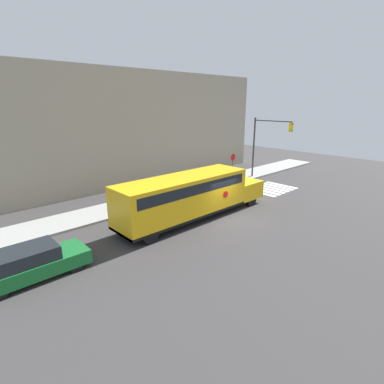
% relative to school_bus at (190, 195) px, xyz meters
% --- Properties ---
extents(ground_plane, '(60.00, 60.00, 0.00)m').
position_rel_school_bus_xyz_m(ground_plane, '(1.87, -1.57, -1.69)').
color(ground_plane, '#3A3838').
extents(sidewalk_strip, '(44.00, 3.00, 0.15)m').
position_rel_school_bus_xyz_m(sidewalk_strip, '(1.87, 4.93, -1.62)').
color(sidewalk_strip, '#9E9E99').
rests_on(sidewalk_strip, ground).
extents(building_backdrop, '(32.00, 4.00, 10.14)m').
position_rel_school_bus_xyz_m(building_backdrop, '(1.87, 11.43, 3.38)').
color(building_backdrop, '#9E937F').
rests_on(building_backdrop, ground).
extents(crosswalk_stripes, '(4.00, 3.20, 0.01)m').
position_rel_school_bus_xyz_m(crosswalk_stripes, '(10.18, 0.43, -1.69)').
color(crosswalk_stripes, white).
rests_on(crosswalk_stripes, ground).
extents(school_bus, '(11.58, 2.57, 2.95)m').
position_rel_school_bus_xyz_m(school_bus, '(0.00, 0.00, 0.00)').
color(school_bus, yellow).
rests_on(school_bus, ground).
extents(parked_car, '(4.55, 1.75, 1.45)m').
position_rel_school_bus_xyz_m(parked_car, '(-9.66, -0.37, -0.97)').
color(parked_car, '#196B2D').
rests_on(parked_car, ground).
extents(stop_sign, '(0.65, 0.10, 2.79)m').
position_rel_school_bus_xyz_m(stop_sign, '(9.23, 4.11, 0.12)').
color(stop_sign, '#38383A').
rests_on(stop_sign, ground).
extents(traffic_light, '(0.28, 4.07, 5.96)m').
position_rel_school_bus_xyz_m(traffic_light, '(12.36, 2.79, 2.28)').
color(traffic_light, '#38383A').
rests_on(traffic_light, ground).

